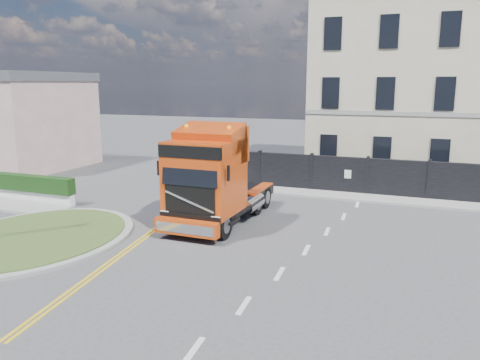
% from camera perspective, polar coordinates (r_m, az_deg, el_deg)
% --- Properties ---
extents(ground, '(120.00, 120.00, 0.00)m').
position_cam_1_polar(ground, '(18.23, -0.76, -6.98)').
color(ground, '#424244').
rests_on(ground, ground).
extents(traffic_island, '(6.80, 6.80, 0.17)m').
position_cam_1_polar(traffic_island, '(19.59, -23.79, -6.42)').
color(traffic_island, gray).
rests_on(traffic_island, ground).
extents(hedge_wall, '(8.00, 0.55, 1.35)m').
position_cam_1_polar(hedge_wall, '(26.67, -26.32, -0.56)').
color(hedge_wall, silver).
rests_on(hedge_wall, ground).
extents(seaside_bldg_pink, '(8.00, 8.00, 6.00)m').
position_cam_1_polar(seaside_bldg_pink, '(36.52, -25.53, 6.08)').
color(seaside_bldg_pink, beige).
rests_on(seaside_bldg_pink, ground).
extents(hoarding_fence, '(18.80, 0.25, 2.00)m').
position_cam_1_polar(hoarding_fence, '(25.49, 20.95, -0.04)').
color(hoarding_fence, black).
rests_on(hoarding_fence, ground).
extents(georgian_building, '(12.30, 10.30, 12.80)m').
position_cam_1_polar(georgian_building, '(32.53, 20.72, 10.82)').
color(georgian_building, beige).
rests_on(georgian_building, ground).
extents(pavement_far, '(20.00, 1.60, 0.12)m').
position_cam_1_polar(pavement_far, '(24.81, 19.51, -2.47)').
color(pavement_far, gray).
rests_on(pavement_far, ground).
extents(truck, '(2.65, 6.92, 4.13)m').
position_cam_1_polar(truck, '(19.29, -3.40, -0.25)').
color(truck, black).
rests_on(truck, ground).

